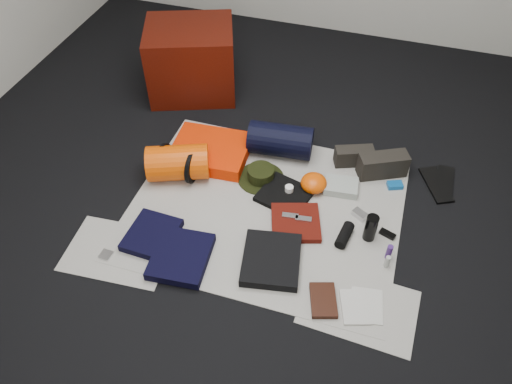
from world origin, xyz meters
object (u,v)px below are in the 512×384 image
(red_cabinet, at_px, (191,60))
(paperback_book, at_px, (323,300))
(water_bottle, at_px, (371,228))
(compact_camera, at_px, (360,214))
(navy_duffel, at_px, (280,140))
(sleeping_pad, at_px, (210,151))
(stuff_sack, at_px, (178,163))

(red_cabinet, bearing_deg, paperback_book, -69.33)
(water_bottle, bearing_deg, red_cabinet, 144.92)
(water_bottle, xyz_separation_m, paperback_book, (-0.16, -0.49, -0.07))
(compact_camera, bearing_deg, navy_duffel, 176.07)
(sleeping_pad, relative_size, water_bottle, 2.80)
(stuff_sack, relative_size, water_bottle, 2.17)
(red_cabinet, height_order, water_bottle, red_cabinet)
(red_cabinet, distance_m, paperback_book, 2.06)
(paperback_book, bearing_deg, water_bottle, 54.54)
(sleeping_pad, distance_m, stuff_sack, 0.27)
(sleeping_pad, height_order, water_bottle, water_bottle)
(water_bottle, xyz_separation_m, compact_camera, (-0.07, 0.14, -0.07))
(stuff_sack, distance_m, paperback_book, 1.25)
(water_bottle, height_order, paperback_book, water_bottle)
(compact_camera, bearing_deg, stuff_sack, -150.23)
(sleeping_pad, bearing_deg, paperback_book, -42.43)
(compact_camera, height_order, paperback_book, compact_camera)
(red_cabinet, distance_m, water_bottle, 1.85)
(sleeping_pad, xyz_separation_m, navy_duffel, (0.43, 0.17, 0.06))
(sleeping_pad, relative_size, paperback_book, 2.45)
(sleeping_pad, height_order, stuff_sack, stuff_sack)
(compact_camera, distance_m, paperback_book, 0.64)
(stuff_sack, relative_size, paperback_book, 1.90)
(stuff_sack, xyz_separation_m, compact_camera, (1.16, -0.00, -0.09))
(sleeping_pad, height_order, compact_camera, sleeping_pad)
(red_cabinet, relative_size, sleeping_pad, 1.26)
(water_bottle, bearing_deg, paperback_book, -108.13)
(red_cabinet, xyz_separation_m, stuff_sack, (0.27, -0.91, -0.14))
(stuff_sack, xyz_separation_m, paperback_book, (1.08, -0.64, -0.10))
(sleeping_pad, height_order, paperback_book, sleeping_pad)
(red_cabinet, height_order, sleeping_pad, red_cabinet)
(red_cabinet, xyz_separation_m, water_bottle, (1.51, -1.06, -0.16))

